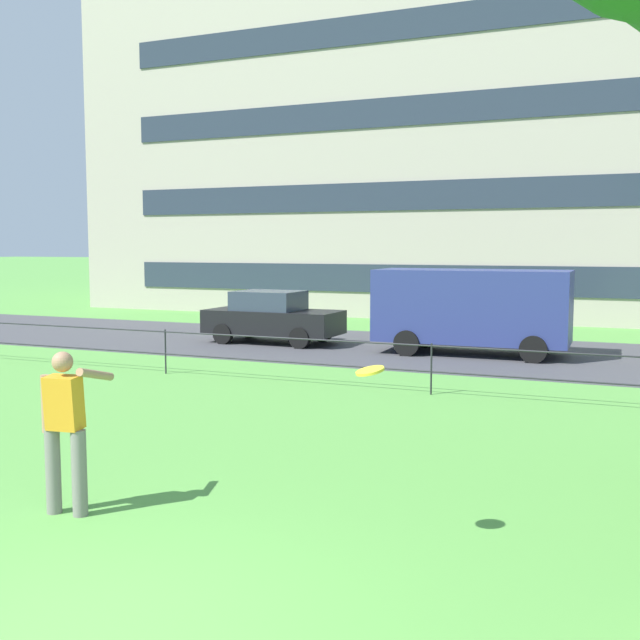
{
  "coord_description": "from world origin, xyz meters",
  "views": [
    {
      "loc": [
        3.7,
        -3.98,
        2.87
      ],
      "look_at": [
        -0.64,
        6.15,
        1.78
      ],
      "focal_mm": 42.46,
      "sensor_mm": 36.0,
      "label": 1
    }
  ],
  "objects_px": {
    "car_black_far_right": "(272,317)",
    "panel_van_left": "(473,307)",
    "person_thrower": "(65,427)",
    "apartment_building_background": "(550,87)",
    "frisbee": "(370,371)"
  },
  "relations": [
    {
      "from": "panel_van_left",
      "to": "apartment_building_background",
      "type": "bearing_deg",
      "value": 89.88
    },
    {
      "from": "panel_van_left",
      "to": "apartment_building_background",
      "type": "relative_size",
      "value": 0.13
    },
    {
      "from": "car_black_far_right",
      "to": "apartment_building_background",
      "type": "distance_m",
      "value": 18.61
    },
    {
      "from": "frisbee",
      "to": "person_thrower",
      "type": "bearing_deg",
      "value": -174.83
    },
    {
      "from": "person_thrower",
      "to": "apartment_building_background",
      "type": "distance_m",
      "value": 30.21
    },
    {
      "from": "person_thrower",
      "to": "apartment_building_background",
      "type": "xyz_separation_m",
      "value": [
        1.5,
        28.86,
        8.8
      ]
    },
    {
      "from": "panel_van_left",
      "to": "apartment_building_background",
      "type": "height_order",
      "value": "apartment_building_background"
    },
    {
      "from": "car_black_far_right",
      "to": "apartment_building_background",
      "type": "height_order",
      "value": "apartment_building_background"
    },
    {
      "from": "frisbee",
      "to": "car_black_far_right",
      "type": "distance_m",
      "value": 15.51
    },
    {
      "from": "car_black_far_right",
      "to": "panel_van_left",
      "type": "xyz_separation_m",
      "value": [
        5.93,
        -0.02,
        0.49
      ]
    },
    {
      "from": "panel_van_left",
      "to": "person_thrower",
      "type": "bearing_deg",
      "value": -96.13
    },
    {
      "from": "car_black_far_right",
      "to": "panel_van_left",
      "type": "distance_m",
      "value": 5.95
    },
    {
      "from": "car_black_far_right",
      "to": "frisbee",
      "type": "bearing_deg",
      "value": -59.86
    },
    {
      "from": "person_thrower",
      "to": "frisbee",
      "type": "height_order",
      "value": "frisbee"
    },
    {
      "from": "person_thrower",
      "to": "car_black_far_right",
      "type": "height_order",
      "value": "person_thrower"
    }
  ]
}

